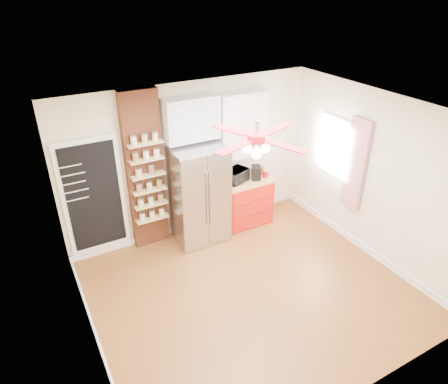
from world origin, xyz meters
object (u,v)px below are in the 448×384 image
toaster_oven (236,176)px  canister_left (266,174)px  pantry_jar_oats (138,173)px  coffee_maker (256,173)px  ceiling_fan (257,138)px  red_cabinet (245,201)px  fridge (199,194)px

toaster_oven → canister_left: (0.56, -0.11, -0.05)m
canister_left → pantry_jar_oats: size_ratio=1.03×
coffee_maker → canister_left: bearing=16.3°
ceiling_fan → pantry_jar_oats: size_ratio=11.40×
ceiling_fan → canister_left: size_ratio=11.12×
red_cabinet → pantry_jar_oats: bearing=176.7°
coffee_maker → toaster_oven: bearing=-171.4°
coffee_maker → canister_left: size_ratio=2.09×
fridge → pantry_jar_oats: bearing=170.3°
toaster_oven → red_cabinet: bearing=-22.4°
ceiling_fan → canister_left: 2.50m
fridge → ceiling_fan: ceiling_fan is taller
red_cabinet → coffee_maker: (0.16, -0.09, 0.58)m
coffee_maker → red_cabinet: bearing=174.2°
toaster_oven → coffee_maker: coffee_maker is taller
fridge → pantry_jar_oats: fridge is taller
red_cabinet → toaster_oven: size_ratio=2.22×
red_cabinet → ceiling_fan: size_ratio=0.67×
toaster_oven → coffee_maker: (0.36, -0.09, 0.01)m
fridge → pantry_jar_oats: (-0.95, 0.16, 0.56)m
fridge → red_cabinet: size_ratio=1.86×
canister_left → fridge: bearing=177.3°
fridge → toaster_oven: bearing=3.8°
coffee_maker → canister_left: coffee_maker is taller
toaster_oven → fridge: bearing=162.1°
fridge → toaster_oven: size_ratio=4.13×
fridge → toaster_oven: 0.79m
red_cabinet → pantry_jar_oats: size_ratio=7.65×
ceiling_fan → toaster_oven: (0.73, 1.68, -1.41)m
red_cabinet → coffee_maker: coffee_maker is taller
ceiling_fan → coffee_maker: ceiling_fan is taller
red_cabinet → toaster_oven: bearing=179.4°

